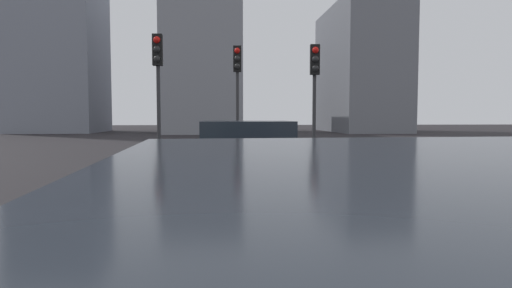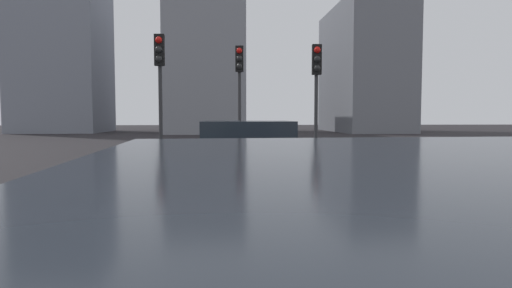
{
  "view_description": "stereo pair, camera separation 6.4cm",
  "coord_description": "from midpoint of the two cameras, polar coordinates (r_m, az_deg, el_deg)",
  "views": [
    {
      "loc": [
        1.19,
        0.75,
        1.56
      ],
      "look_at": [
        8.31,
        0.09,
        1.1
      ],
      "focal_mm": 30.53,
      "sensor_mm": 36.0,
      "label": 1
    },
    {
      "loc": [
        1.18,
        0.68,
        1.56
      ],
      "look_at": [
        8.31,
        0.09,
        1.1
      ],
      "focal_mm": 30.53,
      "sensor_mm": 36.0,
      "label": 2
    }
  ],
  "objects": [
    {
      "name": "building_facade_center",
      "position": [
        44.38,
        -6.46,
        9.64
      ],
      "size": [
        14.43,
        7.09,
        12.43
      ],
      "primitive_type": "cube",
      "color": "gray",
      "rests_on": "ground_plane"
    },
    {
      "name": "car_teal_lead",
      "position": [
        8.5,
        -0.98,
        -2.05
      ],
      "size": [
        4.32,
        2.21,
        1.47
      ],
      "rotation": [
        0.0,
        0.0,
        -0.03
      ],
      "color": "#19606B",
      "rests_on": "ground_plane"
    },
    {
      "name": "traffic_light_near_left",
      "position": [
        13.1,
        -12.37,
        9.13
      ],
      "size": [
        0.32,
        0.29,
        3.93
      ],
      "rotation": [
        0.0,
        0.0,
        3.11
      ],
      "color": "#2D2D30",
      "rests_on": "ground_plane"
    },
    {
      "name": "traffic_light_near_right",
      "position": [
        15.49,
        -2.06,
        8.6
      ],
      "size": [
        0.32,
        0.29,
        4.03
      ],
      "rotation": [
        0.0,
        0.0,
        3.07
      ],
      "color": "#2D2D30",
      "rests_on": "ground_plane"
    },
    {
      "name": "traffic_light_far_left",
      "position": [
        13.4,
        8.08,
        8.42
      ],
      "size": [
        0.32,
        0.3,
        3.72
      ],
      "rotation": [
        0.0,
        0.0,
        3.05
      ],
      "color": "#2D2D30",
      "rests_on": "ground_plane"
    },
    {
      "name": "building_facade_left",
      "position": [
        46.63,
        13.88,
        9.4
      ],
      "size": [
        13.37,
        6.22,
        12.64
      ],
      "primitive_type": "cube",
      "color": "slate",
      "rests_on": "ground_plane"
    },
    {
      "name": "building_facade_right",
      "position": [
        47.55,
        -23.98,
        11.99
      ],
      "size": [
        8.69,
        7.87,
        17.43
      ],
      "primitive_type": "cube",
      "color": "gray",
      "rests_on": "ground_plane"
    }
  ]
}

